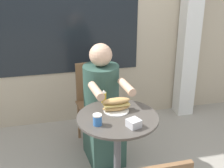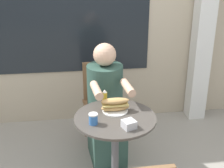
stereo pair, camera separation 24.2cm
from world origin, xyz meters
name	(u,v)px [view 1 (the left image)]	position (x,y,z in m)	size (l,w,h in m)	color
storefront_wall	(86,4)	(-0.01, 1.38, 1.40)	(8.00, 0.09, 2.80)	#B7A88E
lattice_pillar	(191,20)	(1.19, 1.22, 1.20)	(0.20, 0.20, 2.40)	silver
cafe_table	(117,138)	(0.00, 0.00, 0.53)	(0.65, 0.65, 0.72)	#47423D
diner_chair	(95,96)	(-0.03, 0.85, 0.52)	(0.41, 0.41, 0.87)	brown
seated_diner	(103,112)	(-0.02, 0.51, 0.51)	(0.38, 0.62, 1.17)	#2D4C42
sandwich_on_plate	(116,105)	(0.01, 0.09, 0.78)	(0.23, 0.21, 0.11)	white
drink_cup	(97,120)	(-0.18, -0.09, 0.77)	(0.07, 0.07, 0.09)	#336BB7
napkin_box	(134,123)	(0.08, -0.18, 0.75)	(0.12, 0.12, 0.06)	silver
condiment_bottle	(104,96)	(-0.05, 0.27, 0.78)	(0.04, 0.04, 0.12)	gold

